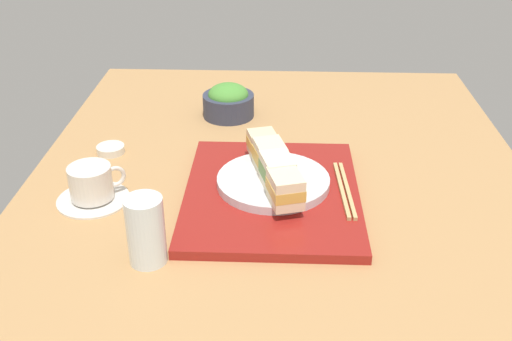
{
  "coord_description": "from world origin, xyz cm",
  "views": [
    {
      "loc": [
        -96.93,
        0.51,
        59.46
      ],
      "look_at": [
        1.44,
        4.5,
        5.0
      ],
      "focal_mm": 42.55,
      "sensor_mm": 36.0,
      "label": 1
    }
  ],
  "objects_px": {
    "sandwich_farmost": "(263,145)",
    "coffee_cup": "(92,186)",
    "salad_bowl": "(228,101)",
    "sandwich_inner_far": "(270,157)",
    "chopsticks_pair": "(344,188)",
    "small_sauce_dish": "(111,149)",
    "sandwich_inner_near": "(277,172)",
    "sandwich_plate": "(273,181)",
    "sandwich_nearmost": "(285,189)",
    "drinking_glass": "(146,231)"
  },
  "relations": [
    {
      "from": "sandwich_nearmost",
      "to": "chopsticks_pair",
      "type": "bearing_deg",
      "value": -55.76
    },
    {
      "from": "chopsticks_pair",
      "to": "drinking_glass",
      "type": "relative_size",
      "value": 1.73
    },
    {
      "from": "sandwich_nearmost",
      "to": "sandwich_inner_near",
      "type": "xyz_separation_m",
      "value": [
        0.06,
        0.01,
        0.0
      ]
    },
    {
      "from": "sandwich_inner_far",
      "to": "sandwich_plate",
      "type": "bearing_deg",
      "value": -166.12
    },
    {
      "from": "drinking_glass",
      "to": "sandwich_plate",
      "type": "bearing_deg",
      "value": -42.07
    },
    {
      "from": "salad_bowl",
      "to": "coffee_cup",
      "type": "bearing_deg",
      "value": 151.05
    },
    {
      "from": "salad_bowl",
      "to": "chopsticks_pair",
      "type": "height_order",
      "value": "salad_bowl"
    },
    {
      "from": "sandwich_plate",
      "to": "sandwich_farmost",
      "type": "distance_m",
      "value": 0.1
    },
    {
      "from": "sandwich_nearmost",
      "to": "sandwich_farmost",
      "type": "relative_size",
      "value": 1.0
    },
    {
      "from": "coffee_cup",
      "to": "small_sauce_dish",
      "type": "bearing_deg",
      "value": 4.93
    },
    {
      "from": "sandwich_inner_near",
      "to": "small_sauce_dish",
      "type": "height_order",
      "value": "sandwich_inner_near"
    },
    {
      "from": "sandwich_inner_far",
      "to": "small_sauce_dish",
      "type": "distance_m",
      "value": 0.37
    },
    {
      "from": "drinking_glass",
      "to": "sandwich_nearmost",
      "type": "bearing_deg",
      "value": -59.45
    },
    {
      "from": "sandwich_farmost",
      "to": "small_sauce_dish",
      "type": "bearing_deg",
      "value": 78.76
    },
    {
      "from": "chopsticks_pair",
      "to": "sandwich_farmost",
      "type": "bearing_deg",
      "value": 56.63
    },
    {
      "from": "coffee_cup",
      "to": "small_sauce_dish",
      "type": "relative_size",
      "value": 2.25
    },
    {
      "from": "sandwich_inner_far",
      "to": "small_sauce_dish",
      "type": "relative_size",
      "value": 1.37
    },
    {
      "from": "sandwich_inner_far",
      "to": "sandwich_farmost",
      "type": "height_order",
      "value": "sandwich_inner_far"
    },
    {
      "from": "chopsticks_pair",
      "to": "small_sauce_dish",
      "type": "bearing_deg",
      "value": 70.93
    },
    {
      "from": "sandwich_farmost",
      "to": "chopsticks_pair",
      "type": "relative_size",
      "value": 0.41
    },
    {
      "from": "sandwich_farmost",
      "to": "coffee_cup",
      "type": "height_order",
      "value": "sandwich_farmost"
    },
    {
      "from": "sandwich_nearmost",
      "to": "coffee_cup",
      "type": "relative_size",
      "value": 0.61
    },
    {
      "from": "sandwich_farmost",
      "to": "salad_bowl",
      "type": "height_order",
      "value": "same"
    },
    {
      "from": "sandwich_plate",
      "to": "coffee_cup",
      "type": "distance_m",
      "value": 0.34
    },
    {
      "from": "salad_bowl",
      "to": "coffee_cup",
      "type": "distance_m",
      "value": 0.45
    },
    {
      "from": "sandwich_nearmost",
      "to": "drinking_glass",
      "type": "height_order",
      "value": "drinking_glass"
    },
    {
      "from": "sandwich_farmost",
      "to": "coffee_cup",
      "type": "bearing_deg",
      "value": 112.27
    },
    {
      "from": "salad_bowl",
      "to": "small_sauce_dish",
      "type": "height_order",
      "value": "salad_bowl"
    },
    {
      "from": "small_sauce_dish",
      "to": "sandwich_inner_far",
      "type": "bearing_deg",
      "value": -109.9
    },
    {
      "from": "salad_bowl",
      "to": "sandwich_inner_far",
      "type": "bearing_deg",
      "value": -162.14
    },
    {
      "from": "coffee_cup",
      "to": "small_sauce_dish",
      "type": "xyz_separation_m",
      "value": [
        0.19,
        0.02,
        -0.02
      ]
    },
    {
      "from": "sandwich_inner_near",
      "to": "sandwich_plate",
      "type": "bearing_deg",
      "value": 13.88
    },
    {
      "from": "salad_bowl",
      "to": "small_sauce_dish",
      "type": "distance_m",
      "value": 0.31
    },
    {
      "from": "sandwich_inner_near",
      "to": "chopsticks_pair",
      "type": "bearing_deg",
      "value": -82.59
    },
    {
      "from": "sandwich_inner_far",
      "to": "small_sauce_dish",
      "type": "height_order",
      "value": "sandwich_inner_far"
    },
    {
      "from": "sandwich_plate",
      "to": "coffee_cup",
      "type": "relative_size",
      "value": 1.59
    },
    {
      "from": "sandwich_nearmost",
      "to": "sandwich_inner_near",
      "type": "bearing_deg",
      "value": 13.88
    },
    {
      "from": "sandwich_inner_near",
      "to": "salad_bowl",
      "type": "xyz_separation_m",
      "value": [
        0.39,
        0.12,
        -0.03
      ]
    },
    {
      "from": "chopsticks_pair",
      "to": "small_sauce_dish",
      "type": "height_order",
      "value": "chopsticks_pair"
    },
    {
      "from": "sandwich_inner_near",
      "to": "sandwich_inner_far",
      "type": "relative_size",
      "value": 1.04
    },
    {
      "from": "sandwich_inner_near",
      "to": "coffee_cup",
      "type": "distance_m",
      "value": 0.34
    },
    {
      "from": "sandwich_plate",
      "to": "sandwich_nearmost",
      "type": "bearing_deg",
      "value": -166.12
    },
    {
      "from": "sandwich_nearmost",
      "to": "coffee_cup",
      "type": "bearing_deg",
      "value": 82.13
    },
    {
      "from": "sandwich_plate",
      "to": "coffee_cup",
      "type": "height_order",
      "value": "coffee_cup"
    },
    {
      "from": "small_sauce_dish",
      "to": "salad_bowl",
      "type": "bearing_deg",
      "value": -49.1
    },
    {
      "from": "sandwich_inner_far",
      "to": "drinking_glass",
      "type": "xyz_separation_m",
      "value": [
        -0.25,
        0.19,
        -0.01
      ]
    },
    {
      "from": "sandwich_plate",
      "to": "coffee_cup",
      "type": "xyz_separation_m",
      "value": [
        -0.04,
        0.33,
        0.01
      ]
    },
    {
      "from": "sandwich_plate",
      "to": "chopsticks_pair",
      "type": "distance_m",
      "value": 0.13
    },
    {
      "from": "salad_bowl",
      "to": "coffee_cup",
      "type": "height_order",
      "value": "salad_bowl"
    },
    {
      "from": "salad_bowl",
      "to": "drinking_glass",
      "type": "xyz_separation_m",
      "value": [
        -0.57,
        0.08,
        0.02
      ]
    }
  ]
}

